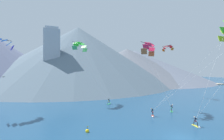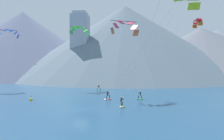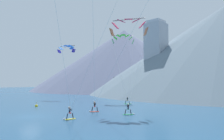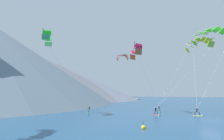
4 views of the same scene
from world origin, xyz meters
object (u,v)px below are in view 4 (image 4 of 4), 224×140
race_marker_buoy (143,127)px  kitesurfer_near_trail (89,111)px  parafoil_kite_near_trail (48,37)px  kitesurfer_far_left (159,110)px  parafoil_kite_mid_center (198,43)px  parafoil_kite_near_lead (210,35)px  parafoil_kite_distant_low_drift (122,57)px  kitesurfer_near_lead (198,113)px  parafoil_kite_far_left (136,50)px  kitesurfer_mid_center (157,113)px

race_marker_buoy → kitesurfer_near_trail: bearing=58.4°
parafoil_kite_near_trail → race_marker_buoy: 28.27m
kitesurfer_far_left → parafoil_kite_mid_center: bearing=-52.9°
kitesurfer_near_trail → parafoil_kite_mid_center: 31.82m
kitesurfer_far_left → parafoil_kite_near_lead: size_ratio=0.09×
parafoil_kite_near_lead → parafoil_kite_distant_low_drift: bearing=69.7°
kitesurfer_near_trail → parafoil_kite_near_trail: bearing=136.7°
kitesurfer_near_trail → parafoil_kite_distant_low_drift: (25.03, 4.45, 17.32)m
kitesurfer_near_lead → kitesurfer_near_trail: kitesurfer_near_lead is taller
kitesurfer_near_trail → parafoil_kite_far_left: (6.92, -8.62, 14.24)m
kitesurfer_near_trail → parafoil_kite_near_lead: size_ratio=0.09×
kitesurfer_near_lead → parafoil_kite_near_lead: bearing=-21.0°
parafoil_kite_near_lead → parafoil_kite_mid_center: 3.73m
parafoil_kite_near_lead → race_marker_buoy: (-24.58, 7.71, -17.93)m
kitesurfer_near_lead → parafoil_kite_far_left: (-0.04, 12.57, 14.19)m
kitesurfer_near_lead → race_marker_buoy: kitesurfer_near_lead is taller
kitesurfer_mid_center → kitesurfer_far_left: (6.32, 1.39, -0.04)m
kitesurfer_near_lead → parafoil_kite_mid_center: (9.85, -0.23, 16.41)m
parafoil_kite_distant_low_drift → race_marker_buoy: size_ratio=4.55×
parafoil_kite_mid_center → parafoil_kite_far_left: 16.32m
kitesurfer_far_left → parafoil_kite_far_left: (-3.20, 3.94, 14.19)m
kitesurfer_mid_center → parafoil_kite_near_trail: size_ratio=0.11×
parafoil_kite_distant_low_drift → kitesurfer_near_lead: bearing=-125.2°
kitesurfer_near_lead → parafoil_kite_near_lead: (7.54, -2.90, 17.60)m
parafoil_kite_far_left → parafoil_kite_near_trail: bearing=132.4°
kitesurfer_near_lead → parafoil_kite_near_trail: parafoil_kite_near_trail is taller
kitesurfer_near_trail → kitesurfer_far_left: kitesurfer_far_left is taller
kitesurfer_near_trail → race_marker_buoy: bearing=-121.6°
race_marker_buoy → kitesurfer_far_left: bearing=10.7°
parafoil_kite_near_trail → race_marker_buoy: bearing=-98.2°
kitesurfer_mid_center → kitesurfer_near_lead: bearing=-66.4°
kitesurfer_near_lead → parafoil_kite_distant_low_drift: bearing=54.8°
parafoil_kite_far_left → parafoil_kite_mid_center: bearing=-52.3°
kitesurfer_near_trail → race_marker_buoy: (-10.08, -16.37, -0.27)m
kitesurfer_mid_center → kitesurfer_far_left: kitesurfer_mid_center is taller
kitesurfer_mid_center → race_marker_buoy: 14.09m
kitesurfer_mid_center → parafoil_kite_distant_low_drift: bearing=40.9°
kitesurfer_near_lead → parafoil_kite_near_lead: size_ratio=0.10×
parafoil_kite_far_left → parafoil_kite_distant_low_drift: size_ratio=3.15×
kitesurfer_mid_center → parafoil_kite_distant_low_drift: 32.97m
parafoil_kite_near_lead → parafoil_kite_mid_center: parafoil_kite_near_lead is taller
parafoil_kite_near_trail → parafoil_kite_mid_center: 36.50m
kitesurfer_far_left → parafoil_kite_near_trail: bearing=131.7°
kitesurfer_near_lead → parafoil_kite_distant_low_drift: 35.81m
parafoil_kite_near_trail → parafoil_kite_distant_low_drift: (31.85, -1.96, 1.18)m
parafoil_kite_near_trail → race_marker_buoy: parafoil_kite_near_trail is taller
parafoil_kite_mid_center → parafoil_kite_far_left: parafoil_kite_mid_center is taller
kitesurfer_far_left → parafoil_kite_mid_center: size_ratio=0.10×
kitesurfer_near_lead → race_marker_buoy: (-17.04, 4.82, -0.33)m
parafoil_kite_mid_center → parafoil_kite_far_left: bearing=127.7°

